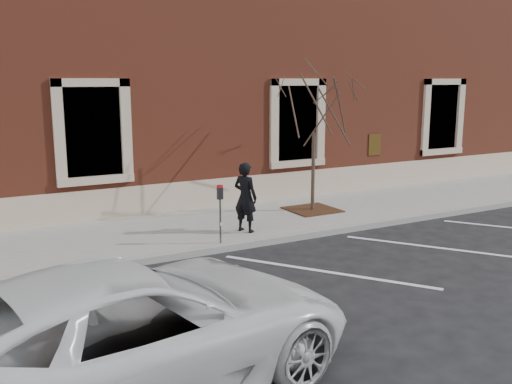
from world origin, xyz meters
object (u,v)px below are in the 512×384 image
parking_meter (220,203)px  white_truck (128,332)px  man (245,197)px  sapling (314,110)px

parking_meter → white_truck: size_ratio=0.23×
man → white_truck: (-4.39, -5.39, -0.18)m
sapling → white_truck: bearing=-137.4°
parking_meter → white_truck: bearing=-143.8°
parking_meter → white_truck: (-3.45, -4.79, -0.25)m
man → parking_meter: size_ratio=1.27×
man → parking_meter: 1.12m
sapling → white_truck: sapling is taller
man → white_truck: 6.96m
sapling → white_truck: 9.79m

